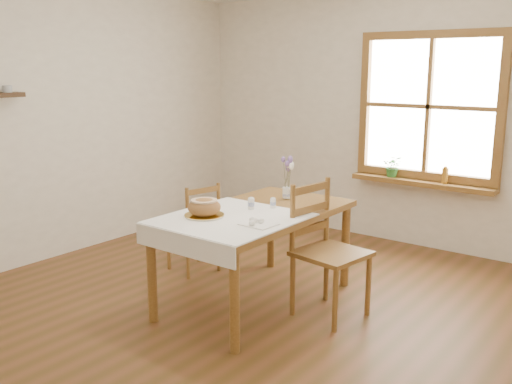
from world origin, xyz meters
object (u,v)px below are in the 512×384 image
(dining_table, at_px, (256,222))
(bread_plate, at_px, (204,216))
(chair_right, at_px, (331,251))
(flower_vase, at_px, (287,194))
(chair_left, at_px, (193,227))

(dining_table, xyz_separation_m, bread_plate, (-0.18, -0.39, 0.10))
(chair_right, bearing_deg, flower_vase, 70.11)
(chair_left, height_order, flower_vase, flower_vase)
(chair_right, xyz_separation_m, flower_vase, (-0.63, 0.34, 0.29))
(chair_left, relative_size, flower_vase, 9.20)
(bread_plate, bearing_deg, chair_left, 139.08)
(bread_plate, bearing_deg, dining_table, 65.61)
(chair_left, xyz_separation_m, chair_right, (1.49, -0.08, 0.09))
(flower_vase, bearing_deg, chair_right, -28.19)
(flower_vase, bearing_deg, chair_left, -163.56)
(dining_table, distance_m, flower_vase, 0.50)
(dining_table, bearing_deg, chair_left, 165.62)
(chair_left, distance_m, flower_vase, 0.97)
(bread_plate, bearing_deg, chair_right, 35.07)
(chair_right, relative_size, bread_plate, 3.51)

